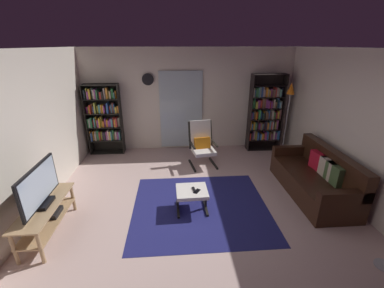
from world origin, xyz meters
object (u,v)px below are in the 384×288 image
bookshelf_near_tv (104,117)px  cell_phone (197,191)px  television (39,187)px  lounge_armchair (202,142)px  leather_sofa (316,178)px  bookshelf_near_sofa (265,114)px  ottoman (192,193)px  tv_remote (194,189)px  wall_clock (148,79)px  tv_stand (47,214)px  floor_lamp_by_shelf (290,98)px

bookshelf_near_tv → cell_phone: size_ratio=12.67×
television → bookshelf_near_tv: size_ratio=0.56×
television → lounge_armchair: television is taller
leather_sofa → bookshelf_near_sofa: bearing=96.5°
ottoman → tv_remote: 0.08m
bookshelf_near_sofa → lounge_armchair: bearing=-155.6°
lounge_armchair → wall_clock: 2.07m
bookshelf_near_sofa → tv_stand: bearing=-145.2°
television → bookshelf_near_tv: bookshelf_near_tv is taller
tv_remote → wall_clock: (-0.91, 2.78, 1.46)m
television → wall_clock: wall_clock is taller
bookshelf_near_tv → bookshelf_near_sofa: 4.12m
tv_stand → cell_phone: tv_stand is taller
leather_sofa → floor_lamp_by_shelf: (0.12, 1.75, 1.16)m
tv_stand → leather_sofa: size_ratio=0.63×
tv_stand → floor_lamp_by_shelf: size_ratio=0.67×
bookshelf_near_sofa → ottoman: (-2.10, -2.56, -0.64)m
television → leather_sofa: size_ratio=0.51×
leather_sofa → cell_phone: 2.31m
television → lounge_armchair: 3.37m
bookshelf_near_sofa → ottoman: size_ratio=3.73×
bookshelf_near_sofa → wall_clock: size_ratio=6.85×
tv_stand → floor_lamp_by_shelf: floor_lamp_by_shelf is taller
tv_remote → wall_clock: 3.27m
lounge_armchair → ottoman: 1.82m
lounge_armchair → wall_clock: size_ratio=3.53×
tv_stand → floor_lamp_by_shelf: (4.64, 2.50, 1.14)m
tv_stand → ottoman: bearing=10.7°
tv_remote → bookshelf_near_tv: bearing=118.3°
television → cell_phone: (2.25, 0.38, -0.41)m
bookshelf_near_tv → bookshelf_near_sofa: size_ratio=0.89×
ottoman → tv_stand: bearing=-169.3°
leather_sofa → ottoman: 2.38m
leather_sofa → tv_remote: leather_sofa is taller
leather_sofa → cell_phone: (-2.27, -0.39, 0.07)m
cell_phone → bookshelf_near_sofa: bearing=85.7°
bookshelf_near_sofa → tv_remote: 3.34m
ottoman → floor_lamp_by_shelf: (2.47, 2.09, 1.16)m
television → ottoman: (2.17, 0.43, -0.48)m
leather_sofa → lounge_armchair: 2.46m
tv_stand → bookshelf_near_sofa: bearing=34.8°
bookshelf_near_tv → floor_lamp_by_shelf: size_ratio=0.96×
leather_sofa → ottoman: bearing=-172.0°
television → tv_remote: television is taller
leather_sofa → wall_clock: bearing=142.9°
tv_remote → floor_lamp_by_shelf: size_ratio=0.08×
bookshelf_near_sofa → floor_lamp_by_shelf: bearing=-51.8°
ottoman → wall_clock: size_ratio=1.84×
bookshelf_near_tv → wall_clock: (1.14, 0.15, 0.89)m
television → bookshelf_near_sofa: bookshelf_near_sofa is taller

